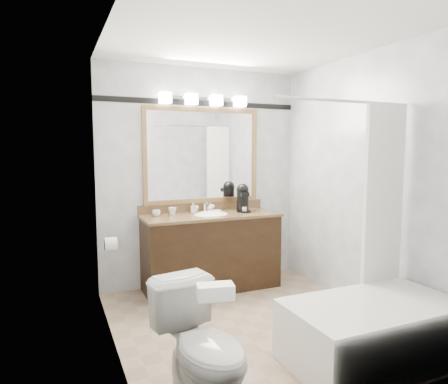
{
  "coord_description": "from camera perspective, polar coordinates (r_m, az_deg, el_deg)",
  "views": [
    {
      "loc": [
        -1.61,
        -3.09,
        1.58
      ],
      "look_at": [
        -0.13,
        0.35,
        1.17
      ],
      "focal_mm": 32.0,
      "sensor_mm": 36.0,
      "label": 1
    }
  ],
  "objects": [
    {
      "name": "room",
      "position": [
        3.49,
        4.2,
        0.79
      ],
      "size": [
        2.42,
        2.62,
        2.52
      ],
      "color": "tan",
      "rests_on": "ground"
    },
    {
      "name": "vanity",
      "position": [
        4.55,
        -1.86,
        -8.27
      ],
      "size": [
        1.53,
        0.58,
        0.97
      ],
      "color": "black",
      "rests_on": "ground"
    },
    {
      "name": "mirror",
      "position": [
        4.66,
        -3.1,
        5.21
      ],
      "size": [
        1.4,
        0.04,
        1.1
      ],
      "color": "olive",
      "rests_on": "room"
    },
    {
      "name": "vanity_light_bar",
      "position": [
        4.64,
        -2.91,
        13.05
      ],
      "size": [
        1.02,
        0.14,
        0.12
      ],
      "color": "silver",
      "rests_on": "room"
    },
    {
      "name": "accent_stripe",
      "position": [
        4.7,
        -3.19,
        12.56
      ],
      "size": [
        2.4,
        0.01,
        0.06
      ],
      "primitive_type": "cube",
      "color": "black",
      "rests_on": "room"
    },
    {
      "name": "bathtub",
      "position": [
        3.34,
        20.56,
        -17.09
      ],
      "size": [
        1.3,
        0.75,
        1.96
      ],
      "color": "white",
      "rests_on": "ground"
    },
    {
      "name": "tp_roll",
      "position": [
        3.88,
        -15.88,
        -7.13
      ],
      "size": [
        0.11,
        0.12,
        0.12
      ],
      "primitive_type": "cylinder",
      "rotation": [
        0.0,
        1.57,
        0.0
      ],
      "color": "white",
      "rests_on": "room"
    },
    {
      "name": "toilet",
      "position": [
        2.6,
        -3.01,
        -21.3
      ],
      "size": [
        0.55,
        0.8,
        0.75
      ],
      "primitive_type": "imported",
      "rotation": [
        0.0,
        0.0,
        0.18
      ],
      "color": "white",
      "rests_on": "ground"
    },
    {
      "name": "tissue_box",
      "position": [
        2.26,
        -1.25,
        -14.03
      ],
      "size": [
        0.22,
        0.15,
        0.08
      ],
      "primitive_type": "cube",
      "rotation": [
        0.0,
        0.0,
        -0.22
      ],
      "color": "white",
      "rests_on": "toilet"
    },
    {
      "name": "coffee_maker",
      "position": [
        4.66,
        2.7,
        -0.73
      ],
      "size": [
        0.17,
        0.21,
        0.33
      ],
      "rotation": [
        0.0,
        0.0,
        -0.17
      ],
      "color": "black",
      "rests_on": "vanity"
    },
    {
      "name": "cup_left",
      "position": [
        4.4,
        -9.66,
        -2.98
      ],
      "size": [
        0.09,
        0.09,
        0.07
      ],
      "primitive_type": "imported",
      "rotation": [
        0.0,
        0.0,
        0.01
      ],
      "color": "white",
      "rests_on": "vanity"
    },
    {
      "name": "cup_right",
      "position": [
        4.46,
        -7.37,
        -2.72
      ],
      "size": [
        0.11,
        0.11,
        0.08
      ],
      "primitive_type": "imported",
      "rotation": [
        0.0,
        0.0,
        -0.26
      ],
      "color": "white",
      "rests_on": "vanity"
    },
    {
      "name": "soap_bottle_a",
      "position": [
        4.6,
        -4.44,
        -2.23
      ],
      "size": [
        0.06,
        0.06,
        0.11
      ],
      "primitive_type": "imported",
      "rotation": [
        0.0,
        0.0,
        -0.2
      ],
      "color": "white",
      "rests_on": "vanity"
    },
    {
      "name": "soap_bottle_b",
      "position": [
        4.67,
        -1.99,
        -2.19
      ],
      "size": [
        0.09,
        0.09,
        0.1
      ],
      "primitive_type": "imported",
      "rotation": [
        0.0,
        0.0,
        -0.17
      ],
      "color": "white",
      "rests_on": "vanity"
    },
    {
      "name": "soap_bar",
      "position": [
        4.62,
        -1.03,
        -2.72
      ],
      "size": [
        0.1,
        0.08,
        0.03
      ],
      "primitive_type": "cube",
      "rotation": [
        0.0,
        0.0,
        -0.33
      ],
      "color": "beige",
      "rests_on": "vanity"
    }
  ]
}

